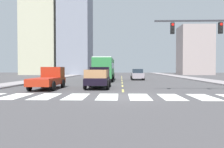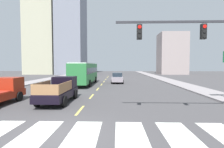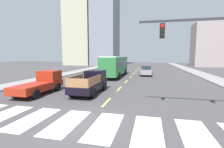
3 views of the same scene
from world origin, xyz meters
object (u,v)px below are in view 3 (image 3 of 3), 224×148
(pickup_stakebed, at_px, (91,82))
(pickup_dark, at_px, (42,83))
(sedan_mid, at_px, (146,71))
(city_bus, at_px, (115,65))

(pickup_stakebed, height_order, pickup_dark, same)
(sedan_mid, bearing_deg, pickup_dark, -121.67)
(pickup_stakebed, distance_m, sedan_mid, 15.40)
(city_bus, xyz_separation_m, sedan_mid, (5.01, 2.56, -1.09))
(city_bus, bearing_deg, pickup_dark, -107.76)
(pickup_dark, relative_size, sedan_mid, 1.18)
(pickup_dark, xyz_separation_m, sedan_mid, (9.05, 15.90, -0.06))
(pickup_stakebed, relative_size, sedan_mid, 1.18)
(pickup_stakebed, height_order, city_bus, city_bus)
(pickup_dark, bearing_deg, pickup_stakebed, 17.86)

